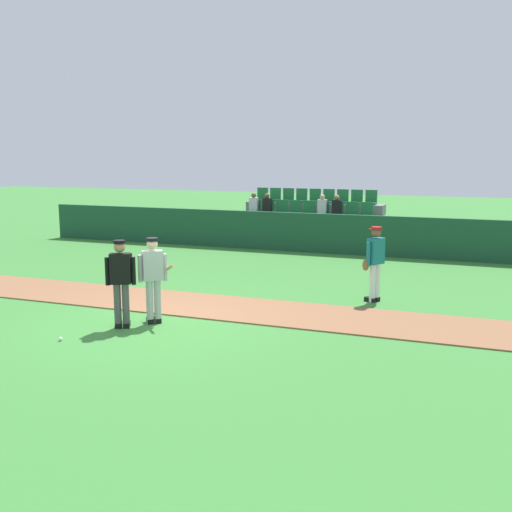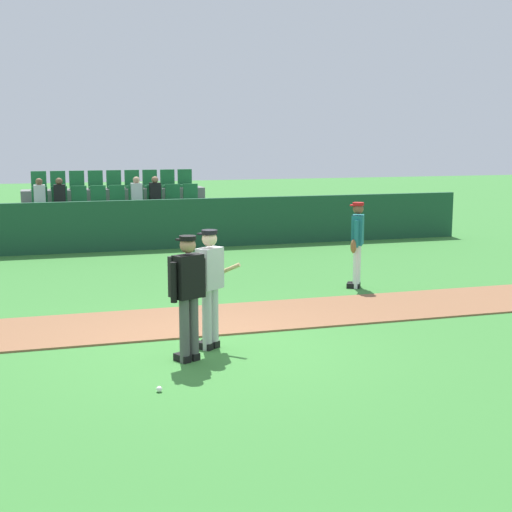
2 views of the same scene
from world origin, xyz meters
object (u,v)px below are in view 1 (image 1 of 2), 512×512
(runner_teal_jersey, at_px, (375,261))
(baseball, at_px, (61,339))
(batter_grey_jersey, at_px, (153,277))
(umpire_home_plate, at_px, (121,278))

(runner_teal_jersey, distance_m, baseball, 7.08)
(batter_grey_jersey, distance_m, baseball, 2.15)
(baseball, bearing_deg, batter_grey_jersey, 57.87)
(batter_grey_jersey, bearing_deg, runner_teal_jersey, 41.22)
(runner_teal_jersey, bearing_deg, umpire_home_plate, -137.88)
(umpire_home_plate, relative_size, runner_teal_jersey, 1.00)
(umpire_home_plate, bearing_deg, baseball, -117.65)
(batter_grey_jersey, distance_m, runner_teal_jersey, 5.15)
(batter_grey_jersey, relative_size, runner_teal_jersey, 1.00)
(baseball, bearing_deg, umpire_home_plate, 62.35)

